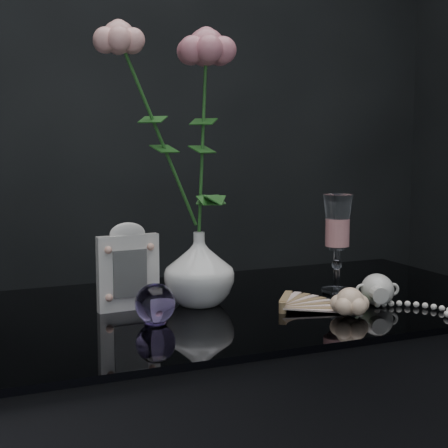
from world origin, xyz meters
name	(u,v)px	position (x,y,z in m)	size (l,w,h in m)	color
vase	(199,269)	(-0.09, 0.07, 0.83)	(0.13, 0.13, 0.14)	white
wine_glass	(337,244)	(0.20, 0.06, 0.86)	(0.06, 0.06, 0.20)	white
picture_frame	(128,266)	(-0.23, 0.09, 0.84)	(0.12, 0.09, 0.16)	silver
paperweight	(155,303)	(-0.21, -0.02, 0.80)	(0.07, 0.07, 0.07)	#9A81D1
paper_fan	(283,306)	(0.02, -0.05, 0.77)	(0.23, 0.18, 0.02)	#F4E4C3
loose_rose	(350,302)	(0.12, -0.12, 0.79)	(0.11, 0.15, 0.05)	#FFC8A4
pearl_jar	(377,288)	(0.21, -0.06, 0.79)	(0.21, 0.22, 0.06)	silver
roses	(178,117)	(-0.13, 0.07, 1.11)	(0.26, 0.12, 0.43)	#FAA59E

